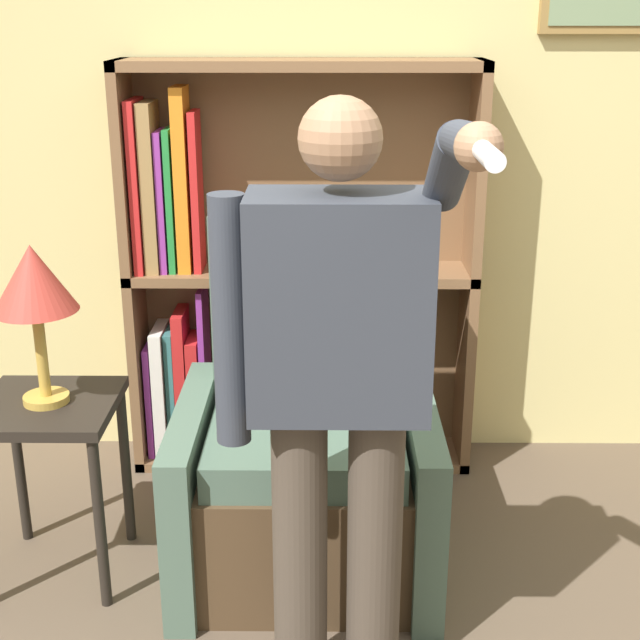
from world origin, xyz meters
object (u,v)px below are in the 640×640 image
armchair (307,460)px  table_lamp (34,284)px  side_table (50,434)px  person_standing (338,381)px  bookcase (260,278)px

armchair → table_lamp: bearing=-172.9°
armchair → table_lamp: (-0.85, -0.11, 0.67)m
armchair → side_table: armchair is taller
person_standing → bookcase: bearing=102.1°
bookcase → armchair: 0.88m
armchair → table_lamp: armchair is taller
bookcase → person_standing: 1.45m
side_table → person_standing: bearing=-31.0°
person_standing → side_table: bearing=149.0°
armchair → person_standing: (0.10, -0.67, 0.59)m
bookcase → side_table: bearing=-127.3°
bookcase → side_table: (-0.64, -0.84, -0.29)m
bookcase → person_standing: (0.30, -1.41, 0.15)m
side_table → table_lamp: bearing=0.0°
table_lamp → side_table: bearing=180.0°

